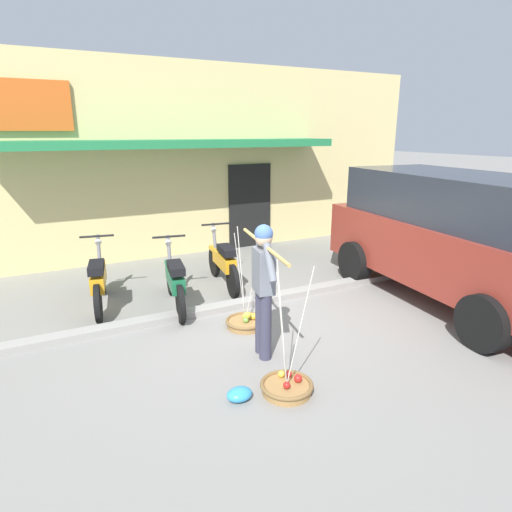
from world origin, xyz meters
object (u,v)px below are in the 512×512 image
Objects in this scene: motorcycle_second_in_row at (175,281)px; parked_truck at (457,235)px; motorcycle_third_in_row at (223,263)px; fruit_basket_left_side at (246,322)px; fruit_vendor at (263,282)px; plastic_litter_bag at (239,394)px; fruit_basket_right_side at (287,386)px; motorcycle_nearest_shop at (99,281)px.

parked_truck is at bearing -22.62° from motorcycle_second_in_row.
motorcycle_third_in_row is at bearing 28.10° from motorcycle_second_in_row.
motorcycle_second_in_row is at bearing 121.13° from fruit_basket_left_side.
fruit_vendor is 6.05× the size of plastic_litter_bag.
fruit_basket_right_side is at bearing -101.44° from motorcycle_third_in_row.
fruit_basket_left_side is at bearing -102.38° from motorcycle_third_in_row.
motorcycle_nearest_shop is (-1.77, 1.73, 0.37)m from fruit_basket_left_side.
parked_truck reaches higher than motorcycle_second_in_row.
plastic_litter_bag is at bearing -110.13° from motorcycle_third_in_row.
fruit_vendor reaches higher than fruit_basket_right_side.
motorcycle_nearest_shop is 5.83m from parked_truck.
fruit_basket_right_side is 0.29× the size of parked_truck.
fruit_basket_right_side reaches higher than plastic_litter_bag.
parked_truck is (5.30, -2.33, 0.68)m from motorcycle_nearest_shop.
motorcycle_nearest_shop is 1.21m from motorcycle_second_in_row.
motorcycle_second_in_row reaches higher than plastic_litter_bag.
parked_truck is (3.84, 1.08, 1.05)m from fruit_basket_right_side.
parked_truck reaches higher than motorcycle_third_in_row.
motorcycle_nearest_shop is at bearing 113.15° from fruit_basket_right_side.
motorcycle_nearest_shop is at bearing 122.08° from fruit_vendor.
parked_truck is 17.70× the size of plastic_litter_bag.
motorcycle_second_in_row is 1.00× the size of motorcycle_third_in_row.
fruit_basket_left_side is at bearing 170.26° from parked_truck.
fruit_vendor is at bearing -176.34° from parked_truck.
motorcycle_second_in_row is (1.07, -0.57, 0.00)m from motorcycle_nearest_shop.
plastic_litter_bag is at bearing -132.44° from fruit_vendor.
fruit_basket_right_side is 3.50m from motorcycle_third_in_row.
parked_truck reaches higher than motorcycle_nearest_shop.
fruit_basket_right_side is at bearing -100.27° from fruit_vendor.
motorcycle_second_in_row is 1.22m from motorcycle_third_in_row.
fruit_basket_left_side is 0.80× the size of motorcycle_third_in_row.
fruit_basket_left_side is at bearing 79.31° from fruit_vendor.
motorcycle_nearest_shop is at bearing -179.91° from motorcycle_third_in_row.
fruit_vendor is 3.08m from motorcycle_nearest_shop.
fruit_basket_right_side is 3.72m from motorcycle_nearest_shop.
fruit_vendor is 0.94× the size of motorcycle_second_in_row.
parked_truck is at bearing -36.56° from motorcycle_third_in_row.
parked_truck reaches higher than plastic_litter_bag.
plastic_litter_bag is (-0.67, -0.74, -0.91)m from fruit_vendor.
plastic_litter_bag is at bearing -117.82° from fruit_basket_left_side.
parked_truck is (3.53, -0.61, 1.05)m from fruit_basket_left_side.
motorcycle_second_in_row is at bearing 105.09° from fruit_vendor.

